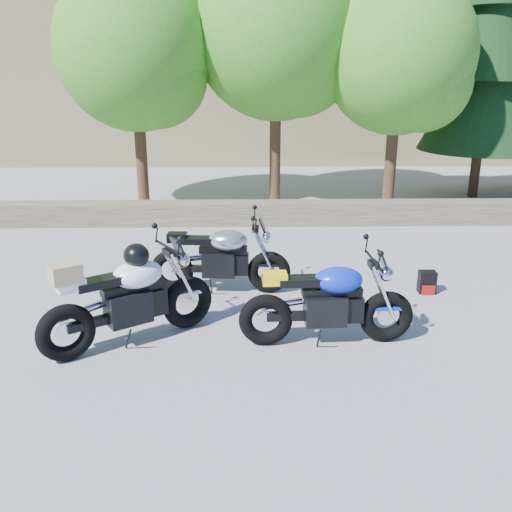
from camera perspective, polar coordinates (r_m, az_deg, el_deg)
The scene contains 10 objects.
ground at distance 7.65m, azimuth -1.37°, elevation -7.74°, with size 90.00×90.00×0.00m, color gray.
stone_wall at distance 12.75m, azimuth -1.27°, elevation 4.31°, with size 22.00×0.55×0.50m, color #4B4232.
tree_decid_left at distance 14.21m, azimuth -11.63°, elevation 19.20°, with size 3.67×3.67×5.62m.
tree_decid_mid at distance 14.43m, azimuth 2.50°, elevation 21.14°, with size 4.08×4.08×6.24m.
tree_decid_right at distance 14.27m, azimuth 14.54°, elevation 18.46°, with size 3.54×3.54×5.41m.
conifer_near at distance 16.27m, azimuth 22.33°, elevation 18.30°, with size 3.17×3.17×7.06m.
silver_bike at distance 8.83m, azimuth -3.51°, elevation -0.33°, with size 2.20×0.70×1.10m.
white_bike at distance 7.33m, azimuth -12.68°, elevation -3.96°, with size 2.06×1.45×1.31m.
blue_bike at distance 7.24m, azimuth 7.24°, elevation -4.72°, with size 2.24×0.71×1.12m.
backpack at distance 9.29m, azimuth 16.73°, elevation -2.55°, with size 0.26×0.22×0.35m.
Camera 1 is at (0.06, -6.86, 3.39)m, focal length 40.00 mm.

